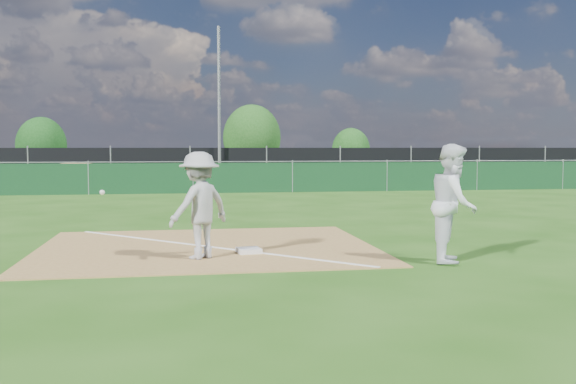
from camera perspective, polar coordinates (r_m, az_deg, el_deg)
The scene contains 17 objects.
ground at distance 20.73m, azimuth -8.18°, elevation -1.09°, with size 90.00×90.00×0.00m, color #214E10.
infield_dirt at distance 11.79m, azimuth -7.20°, elevation -4.89°, with size 6.00×5.00×0.02m, color olive.
foul_line at distance 11.79m, azimuth -7.20°, elevation -4.82°, with size 0.08×7.00×0.01m, color white.
green_fence at distance 25.67m, azimuth -8.44°, elevation 1.22°, with size 44.00×0.05×1.20m, color #0D3318.
dirt_mound at distance 29.52m, azimuth -18.31°, elevation 1.39°, with size 3.38×2.60×1.17m, color #9B764A.
black_fence at distance 33.66m, azimuth -8.69°, elevation 2.38°, with size 46.00×0.04×1.80m, color black.
parking_lot at distance 38.69m, azimuth -8.77°, elevation 1.26°, with size 46.00×9.00×0.01m, color black.
light_pole at distance 33.47m, azimuth -6.14°, elevation 7.70°, with size 0.16×0.16×8.00m, color slate.
first_base at distance 11.04m, azimuth -3.51°, elevation -5.20°, with size 0.39×0.39×0.08m, color silver.
play_at_first at distance 10.48m, azimuth -7.88°, elevation -1.18°, with size 2.18×1.19×1.73m.
runner at distance 10.48m, azimuth 14.51°, elevation -0.97°, with size 0.91×0.71×1.88m, color white.
car_left at distance 38.52m, azimuth -17.88°, elevation 2.30°, with size 1.90×4.72×1.61m, color #A0A1A7.
car_mid at distance 37.41m, azimuth -8.72°, elevation 2.19°, with size 1.41×4.04×1.33m, color black.
car_right at distance 39.08m, azimuth 0.03°, elevation 2.32°, with size 1.87×4.60×1.34m, color black.
tree_left at distance 45.35m, azimuth -21.07°, elevation 3.91°, with size 3.22×3.22×3.82m.
tree_mid at distance 45.51m, azimuth -3.23°, elevation 4.83°, with size 4.08×4.08×4.84m.
tree_right at distance 46.16m, azimuth 5.61°, elevation 3.76°, with size 2.70×2.70×3.20m.
Camera 1 is at (-0.44, -10.64, 1.83)m, focal length 40.00 mm.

